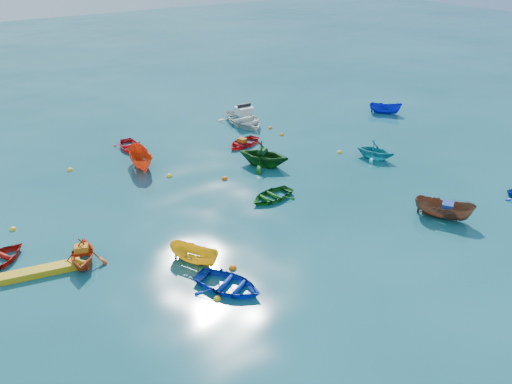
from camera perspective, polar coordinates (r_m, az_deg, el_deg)
ground at (r=25.10m, az=6.24°, el=-5.28°), size 160.00×160.00×0.00m
dinghy_blue_sw at (r=21.80m, az=-3.17°, el=-10.96°), size 3.42×3.74×0.63m
sampan_brown_mid at (r=28.46m, az=20.50°, el=-2.76°), size 2.64×3.21×1.19m
dinghy_orange_w at (r=24.53m, az=-19.04°, el=-7.71°), size 2.92×3.13×1.33m
sampan_yellow_mid at (r=23.46m, az=-6.98°, el=-7.97°), size 2.14×2.72×1.00m
dinghy_green_e at (r=28.52m, az=1.76°, el=-0.77°), size 3.04×2.36×0.58m
dinghy_cyan_se at (r=34.53m, az=13.34°, el=3.76°), size 3.19×3.35×1.38m
sampan_orange_n at (r=33.14m, az=-12.89°, el=2.77°), size 1.77×3.54×1.31m
dinghy_green_n at (r=32.54m, az=0.86°, el=3.03°), size 4.28×4.40×1.76m
dinghy_red_ne at (r=35.73m, az=-1.48°, el=5.36°), size 3.30×2.82×0.58m
sampan_blue_far at (r=43.64m, az=14.49°, el=8.71°), size 2.52×2.59×1.02m
dinghy_red_far at (r=36.26m, az=-14.23°, el=4.84°), size 2.32×2.98×0.57m
kayak_yellow at (r=24.52m, az=-23.27°, el=-8.60°), size 4.08×1.39×0.41m
motorboat_white at (r=39.88m, az=-1.36°, el=7.80°), size 3.50×4.71×1.54m
tarp_blue_a at (r=28.09m, az=21.06°, el=-1.46°), size 0.93×0.87×0.36m
tarp_orange_a at (r=24.14m, az=-19.32°, el=-6.08°), size 0.70×0.62×0.28m
tarp_green_b at (r=32.16m, az=0.71°, el=4.72°), size 0.76×0.73×0.29m
tarp_orange_b at (r=35.50m, az=-1.59°, el=5.95°), size 0.60×0.68×0.28m
buoy_or_a at (r=22.92m, az=-2.67°, el=-8.72°), size 0.37×0.37×0.37m
buoy_ye_a at (r=21.29m, az=-4.44°, el=-12.11°), size 0.32×0.32×0.32m
buoy_ye_b at (r=28.50m, az=-26.02°, el=-3.90°), size 0.33×0.33×0.33m
buoy_or_c at (r=30.80m, az=-3.62°, el=1.47°), size 0.37×0.37×0.37m
buoy_ye_c at (r=31.55m, az=-9.87°, el=1.76°), size 0.36×0.36×0.36m
buoy_or_d at (r=37.62m, az=2.96°, el=6.52°), size 0.32×0.32×0.32m
buoy_ye_d at (r=34.02m, az=-20.48°, el=2.32°), size 0.36×0.36×0.36m
buoy_or_e at (r=38.89m, az=1.65°, el=7.27°), size 0.31×0.31×0.31m
buoy_ye_e at (r=34.95m, az=9.52°, el=4.45°), size 0.34×0.34×0.34m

